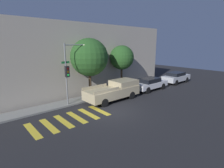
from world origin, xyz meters
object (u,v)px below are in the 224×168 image
Objects in this scene: pickup_truck at (115,90)px; tree_near_corner at (89,57)px; traffic_light_pole at (71,66)px; sedan_middle at (176,77)px; tree_midblock at (122,58)px; sedan_near_corner at (150,84)px.

tree_near_corner is (-1.39, 2.09, 3.08)m from pickup_truck.
traffic_light_pole reaches higher than sedan_middle.
pickup_truck is 4.59m from tree_midblock.
tree_midblock is (-2.56, 2.09, 2.99)m from sedan_near_corner.
sedan_middle is (5.86, -0.00, 0.03)m from sedan_near_corner.
tree_near_corner reaches higher than sedan_near_corner.
pickup_truck is 1.07× the size of tree_midblock.
tree_near_corner is at bearing 123.61° from pickup_truck.
traffic_light_pole is 2.59m from tree_near_corner.
traffic_light_pole reaches higher than pickup_truck.
sedan_middle is (15.15, -1.27, -2.68)m from traffic_light_pole.
traffic_light_pole is 4.74m from pickup_truck.
sedan_middle is at bearing -9.32° from tree_near_corner.
pickup_truck is at bearing 180.00° from sedan_middle.
tree_midblock is (2.94, 2.09, 2.84)m from pickup_truck.
traffic_light_pole is at bearing -173.03° from tree_midblock.
traffic_light_pole is 1.15× the size of sedan_near_corner.
traffic_light_pole is 6.79m from tree_midblock.
sedan_middle reaches higher than sedan_near_corner.
tree_midblock is at bearing 35.44° from pickup_truck.
pickup_truck is 5.50m from sedan_near_corner.
sedan_near_corner is (9.29, -1.27, -2.71)m from traffic_light_pole.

